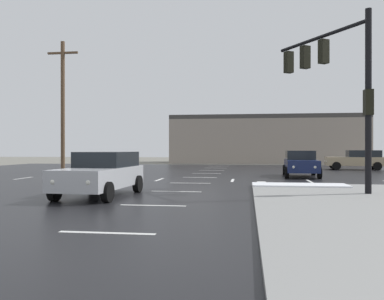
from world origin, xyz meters
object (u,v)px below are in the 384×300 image
(traffic_signal_mast, at_px, (335,75))
(utility_pole_far, at_px, (63,104))
(sedan_tan, at_px, (357,159))
(sedan_silver, at_px, (102,173))
(sedan_navy, at_px, (301,163))

(traffic_signal_mast, bearing_deg, utility_pole_far, 24.17)
(sedan_tan, relative_size, utility_pole_far, 0.50)
(sedan_silver, distance_m, utility_pole_far, 15.55)
(sedan_tan, xyz_separation_m, sedan_navy, (-5.60, -9.06, 0.00))
(utility_pole_far, bearing_deg, sedan_tan, 19.34)
(sedan_tan, relative_size, sedan_silver, 1.00)
(sedan_navy, bearing_deg, sedan_tan, 150.81)
(traffic_signal_mast, relative_size, sedan_navy, 1.41)
(traffic_signal_mast, height_order, utility_pole_far, utility_pole_far)
(traffic_signal_mast, xyz_separation_m, utility_pole_far, (-16.18, 10.69, 0.25))
(sedan_tan, distance_m, sedan_navy, 10.65)
(sedan_navy, relative_size, utility_pole_far, 0.50)
(sedan_navy, distance_m, utility_pole_far, 16.59)
(sedan_tan, height_order, sedan_navy, same)
(traffic_signal_mast, relative_size, sedan_tan, 1.40)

